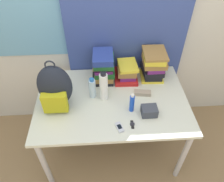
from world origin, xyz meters
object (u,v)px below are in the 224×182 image
Objects in this scene: backpack at (55,88)px; book_stack_left at (103,67)px; cell_phone at (119,127)px; wristwatch at (132,124)px; camera_pouch at (149,111)px; book_stack_center at (127,71)px; sunglasses_case at (142,93)px; water_bottle at (92,88)px; book_stack_right at (153,64)px; sports_bottle at (104,86)px; sunscreen_bottle at (132,103)px.

book_stack_left is (0.41, 0.32, -0.05)m from backpack.
cell_phone is 0.11m from wristwatch.
backpack is at bearing 156.40° from wristwatch.
book_stack_center is at bearing 105.64° from camera_pouch.
camera_pouch reaches higher than cell_phone.
book_stack_center is 0.28m from sunglasses_case.
backpack is 2.22× the size of water_bottle.
book_stack_center is (0.63, 0.32, -0.12)m from backpack.
sunglasses_case is (0.45, -0.01, -0.08)m from water_bottle.
book_stack_right is 2.72× the size of cell_phone.
cell_phone is at bearing -153.56° from camera_pouch.
cell_phone is (0.21, -0.37, -0.09)m from water_bottle.
book_stack_left is at bearing 179.62° from book_stack_right.
wristwatch is (0.21, -0.32, -0.13)m from sports_bottle.
cell_phone is at bearing -123.11° from sunscreen_bottle.
book_stack_center reaches higher than cell_phone.
book_stack_left is 0.61m from camera_pouch.
sunscreen_bottle reaches higher than wristwatch.
sports_bottle is at bearing -91.62° from book_stack_left.
book_stack_left reaches higher than camera_pouch.
book_stack_left is 0.23m from book_stack_center.
book_stack_left is 0.44m from sunglasses_case.
book_stack_left is 2.19× the size of camera_pouch.
backpack reaches higher than sunscreen_bottle.
cell_phone is 1.30× the size of wristwatch.
book_stack_center is (0.22, 0.00, -0.07)m from book_stack_left.
book_stack_right reaches higher than sunglasses_case.
book_stack_right reaches higher than sunscreen_bottle.
backpack is 0.61m from cell_phone.
cell_phone is (0.11, -0.34, -0.13)m from sports_bottle.
backpack reaches higher than water_bottle.
wristwatch is (0.21, -0.59, -0.14)m from book_stack_left.
book_stack_center is 3.40× the size of wristwatch.
book_stack_right is at bearing 76.46° from camera_pouch.
wristwatch is at bearing -56.00° from sports_bottle.
wristwatch is (-0.02, -0.59, -0.07)m from book_stack_center.
book_stack_center is 0.44m from sunscreen_bottle.
book_stack_right is 0.63m from water_bottle.
camera_pouch is (0.47, -0.24, -0.06)m from water_bottle.
sports_bottle is 2.67× the size of cell_phone.
sports_bottle is 3.45× the size of wristwatch.
book_stack_left reaches higher than sunglasses_case.
water_bottle is 0.43m from cell_phone.
book_stack_center reaches higher than sunglasses_case.
cell_phone is at bearing -29.97° from backpack.
sunglasses_case is (0.12, -0.25, -0.06)m from book_stack_center.
sunglasses_case is (0.75, 0.07, -0.17)m from backpack.
water_bottle reaches higher than cell_phone.
camera_pouch reaches higher than wristwatch.
backpack reaches higher than wristwatch.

